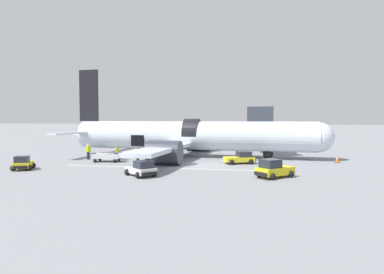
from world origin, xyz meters
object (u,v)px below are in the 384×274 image
(baggage_cart_loading, at_px, (108,158))
(ground_crew_loader_a, at_px, (147,154))
(baggage_tug_lead, at_px, (274,169))
(ground_crew_supervisor, at_px, (117,152))
(airplane, at_px, (188,136))
(baggage_tug_spare, at_px, (240,158))
(ground_crew_loader_b, at_px, (138,156))
(ground_crew_driver, at_px, (88,151))
(baggage_tug_rear, at_px, (142,169))
(baggage_tug_mid, at_px, (23,164))

(baggage_cart_loading, relative_size, ground_crew_loader_a, 2.53)
(baggage_tug_lead, distance_m, ground_crew_supervisor, 20.44)
(airplane, relative_size, ground_crew_supervisor, 21.59)
(baggage_tug_spare, relative_size, ground_crew_loader_a, 2.17)
(ground_crew_loader_a, xyz_separation_m, ground_crew_supervisor, (-4.38, 1.29, -0.03))
(airplane, xyz_separation_m, ground_crew_loader_b, (-3.39, -8.15, -1.64))
(ground_crew_loader_b, bearing_deg, ground_crew_driver, 161.41)
(airplane, distance_m, baggage_tug_rear, 15.19)
(baggage_tug_spare, xyz_separation_m, ground_crew_loader_b, (-10.44, -3.08, 0.33))
(baggage_tug_lead, height_order, baggage_cart_loading, baggage_tug_lead)
(airplane, relative_size, ground_crew_loader_a, 20.78)
(baggage_cart_loading, distance_m, ground_crew_loader_a, 4.34)
(baggage_tug_mid, distance_m, baggage_cart_loading, 8.90)
(ground_crew_loader_a, xyz_separation_m, ground_crew_loader_b, (-0.01, -2.79, 0.06))
(baggage_tug_lead, xyz_separation_m, ground_crew_supervisor, (-18.36, 9.00, 0.16))
(baggage_tug_mid, height_order, baggage_tug_spare, baggage_tug_mid)
(baggage_tug_spare, xyz_separation_m, ground_crew_driver, (-17.73, -0.64, 0.39))
(baggage_tug_lead, distance_m, baggage_tug_mid, 22.93)
(baggage_cart_loading, xyz_separation_m, ground_crew_driver, (-3.29, 1.30, 0.51))
(airplane, height_order, baggage_tug_mid, airplane)
(baggage_cart_loading, bearing_deg, baggage_tug_mid, -123.52)
(baggage_tug_rear, height_order, baggage_tug_spare, baggage_tug_rear)
(ground_crew_driver, bearing_deg, baggage_cart_loading, -21.57)
(baggage_tug_lead, relative_size, ground_crew_driver, 1.83)
(baggage_tug_lead, distance_m, ground_crew_loader_a, 15.96)
(airplane, bearing_deg, baggage_cart_loading, -136.52)
(airplane, relative_size, baggage_cart_loading, 8.22)
(baggage_tug_mid, bearing_deg, ground_crew_loader_b, 35.14)
(baggage_tug_rear, bearing_deg, baggage_cart_loading, 132.05)
(airplane, bearing_deg, ground_crew_loader_a, -122.24)
(baggage_tug_mid, relative_size, baggage_cart_loading, 0.66)
(airplane, xyz_separation_m, ground_crew_supervisor, (-7.76, -4.07, -1.73))
(ground_crew_supervisor, bearing_deg, baggage_tug_spare, -3.83)
(airplane, bearing_deg, baggage_tug_lead, -50.95)
(ground_crew_driver, bearing_deg, ground_crew_loader_b, -18.59)
(baggage_tug_spare, relative_size, ground_crew_driver, 1.91)
(airplane, relative_size, baggage_tug_spare, 9.58)
(baggage_tug_spare, distance_m, baggage_cart_loading, 14.57)
(airplane, distance_m, baggage_tug_lead, 16.93)
(baggage_tug_rear, relative_size, ground_crew_loader_b, 1.85)
(ground_crew_loader_a, bearing_deg, baggage_tug_spare, 1.63)
(baggage_tug_lead, bearing_deg, baggage_tug_rear, -169.44)
(ground_crew_loader_a, relative_size, ground_crew_loader_b, 0.94)
(baggage_tug_rear, height_order, ground_crew_driver, ground_crew_driver)
(baggage_tug_spare, bearing_deg, ground_crew_supervisor, 176.17)
(baggage_tug_mid, distance_m, baggage_tug_rear, 12.21)
(baggage_tug_lead, bearing_deg, ground_crew_driver, 160.88)
(baggage_tug_lead, height_order, ground_crew_loader_a, ground_crew_loader_a)
(ground_crew_loader_a, bearing_deg, baggage_tug_mid, -134.54)
(airplane, xyz_separation_m, baggage_tug_spare, (7.06, -5.06, -1.97))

